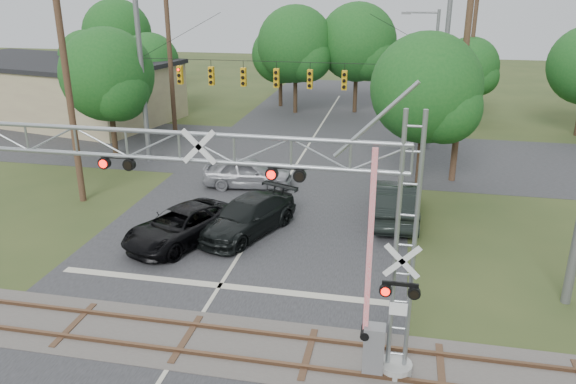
% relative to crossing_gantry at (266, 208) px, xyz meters
% --- Properties ---
extents(ground, '(160.00, 160.00, 0.00)m').
position_rel_crossing_gantry_xyz_m(ground, '(-2.83, -1.64, -4.97)').
color(ground, '#303F1D').
rests_on(ground, ground).
extents(road_main, '(14.00, 90.00, 0.02)m').
position_rel_crossing_gantry_xyz_m(road_main, '(-2.83, 8.36, -4.96)').
color(road_main, '#252528').
rests_on(road_main, ground).
extents(road_cross, '(90.00, 12.00, 0.02)m').
position_rel_crossing_gantry_xyz_m(road_cross, '(-2.83, 22.36, -4.96)').
color(road_cross, '#252528').
rests_on(road_cross, ground).
extents(railroad_track, '(90.00, 3.20, 0.17)m').
position_rel_crossing_gantry_xyz_m(railroad_track, '(-2.83, 0.36, -4.94)').
color(railroad_track, '#49433F').
rests_on(railroad_track, ground).
extents(crossing_gantry, '(13.22, 1.01, 7.90)m').
position_rel_crossing_gantry_xyz_m(crossing_gantry, '(0.00, 0.00, 0.00)').
color(crossing_gantry, '#969690').
rests_on(crossing_gantry, ground).
extents(traffic_signal_span, '(19.34, 0.36, 11.50)m').
position_rel_crossing_gantry_xyz_m(traffic_signal_span, '(-1.97, 18.36, 0.76)').
color(traffic_signal_span, slate).
rests_on(traffic_signal_span, ground).
extents(pickup_black, '(4.65, 6.18, 1.56)m').
position_rel_crossing_gantry_xyz_m(pickup_black, '(-5.69, 7.32, -4.19)').
color(pickup_black, black).
rests_on(pickup_black, ground).
extents(car_dark, '(4.31, 6.15, 1.65)m').
position_rel_crossing_gantry_xyz_m(car_dark, '(-3.10, 8.82, -4.14)').
color(car_dark, black).
rests_on(car_dark, ground).
extents(sedan_silver, '(5.16, 2.56, 1.69)m').
position_rel_crossing_gantry_xyz_m(sedan_silver, '(-4.75, 14.92, -4.12)').
color(sedan_silver, gray).
rests_on(sedan_silver, ground).
extents(suv_dark, '(2.24, 5.79, 1.88)m').
position_rel_crossing_gantry_xyz_m(suv_dark, '(3.54, 11.79, -4.03)').
color(suv_dark, black).
rests_on(suv_dark, ground).
extents(commercial_building, '(22.57, 14.74, 4.88)m').
position_rel_crossing_gantry_xyz_m(commercial_building, '(-25.81, 28.81, -2.52)').
color(commercial_building, '#9C8968').
rests_on(commercial_building, ground).
extents(streetlight, '(2.48, 0.26, 9.31)m').
position_rel_crossing_gantry_xyz_m(streetlight, '(5.26, 25.00, 0.24)').
color(streetlight, slate).
rests_on(streetlight, ground).
extents(utility_poles, '(25.05, 30.10, 13.99)m').
position_rel_crossing_gantry_xyz_m(utility_poles, '(0.35, 20.31, 1.31)').
color(utility_poles, '#3F2D1D').
rests_on(utility_poles, ground).
extents(treeline, '(53.47, 28.86, 9.56)m').
position_rel_crossing_gantry_xyz_m(treeline, '(-4.14, 32.51, 0.52)').
color(treeline, '#352518').
rests_on(treeline, ground).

